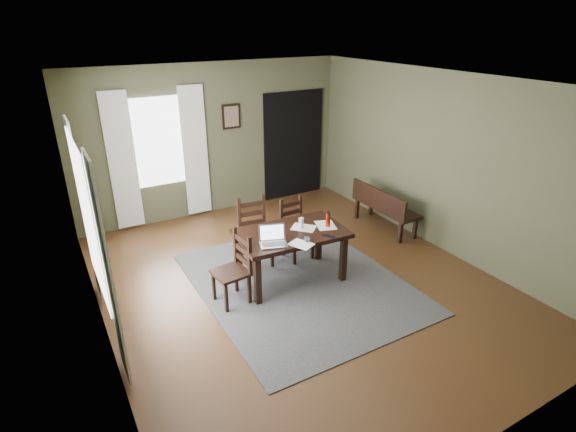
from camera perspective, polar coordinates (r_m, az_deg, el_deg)
ground at (r=6.31m, az=1.37°, el=-8.51°), size 5.00×6.00×0.01m
room_shell at (r=5.55m, az=1.55°, el=7.45°), size 5.02×6.02×2.71m
rug at (r=6.30m, az=1.37°, el=-8.42°), size 2.60×3.20×0.01m
dining_table at (r=6.06m, az=0.36°, el=-2.75°), size 1.52×0.97×0.73m
chair_end at (r=5.74m, az=-6.87°, el=-6.75°), size 0.45×0.45×0.94m
chair_back_left at (r=6.59m, az=-4.20°, el=-2.11°), size 0.49×0.49×1.00m
chair_back_right at (r=6.75m, az=0.98°, el=-1.71°), size 0.43×0.43×0.92m
bench at (r=7.83m, az=11.98°, el=1.41°), size 0.43×1.32×0.75m
laptop at (r=5.70m, az=-1.94°, el=-2.91°), size 0.41×0.36×0.23m
computer_mouse at (r=5.78m, az=2.47°, el=-2.97°), size 0.09×0.12×0.03m
tv_remote at (r=5.91m, az=5.17°, el=-2.51°), size 0.13×0.16×0.02m
drinking_glass at (r=6.09m, az=1.69°, el=-0.90°), size 0.09×0.09×0.15m
water_bottle at (r=6.15m, az=5.10°, el=-0.46°), size 0.09×0.09×0.22m
paper_c at (r=6.13m, az=1.99°, el=-1.49°), size 0.39×0.39×0.00m
paper_d at (r=6.22m, az=4.80°, el=-1.17°), size 0.34×0.38×0.00m
paper_e at (r=5.69m, az=1.70°, el=-3.60°), size 0.32×0.35×0.00m
window_left at (r=5.13m, az=-24.10°, el=-0.32°), size 0.01×1.30×1.70m
window_back at (r=7.96m, az=-16.19°, el=8.98°), size 1.00×0.01×1.50m
curtain_left_near at (r=4.50m, az=-21.84°, el=-6.89°), size 0.03×0.48×2.30m
curtain_left_far at (r=5.99m, az=-24.43°, el=0.36°), size 0.03×0.48×2.30m
curtain_back_left at (r=7.88m, az=-20.29°, el=6.40°), size 0.44×0.03×2.30m
curtain_back_right at (r=8.15m, az=-11.71°, el=7.95°), size 0.44×0.03×2.30m
framed_picture at (r=8.30m, az=-7.22°, el=12.44°), size 0.34×0.03×0.44m
doorway_back at (r=9.02m, az=0.70°, el=8.98°), size 1.30×0.03×2.10m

